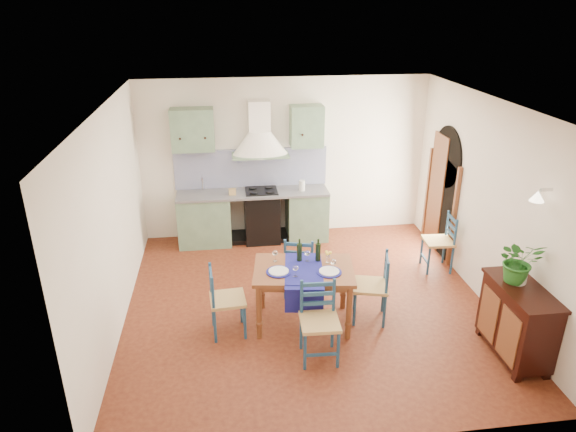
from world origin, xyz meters
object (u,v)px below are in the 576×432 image
at_px(chair_near, 319,321).
at_px(sideboard, 517,319).
at_px(dining_table, 304,275).
at_px(potted_plant, 519,261).

xyz_separation_m(chair_near, sideboard, (2.31, -0.28, 0.01)).
height_order(chair_near, sideboard, chair_near).
height_order(dining_table, chair_near, dining_table).
bearing_deg(chair_near, dining_table, 95.56).
height_order(dining_table, potted_plant, potted_plant).
relative_size(sideboard, potted_plant, 1.96).
bearing_deg(sideboard, chair_near, 173.09).
relative_size(chair_near, potted_plant, 1.80).
height_order(dining_table, sideboard, dining_table).
bearing_deg(sideboard, potted_plant, 95.66).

